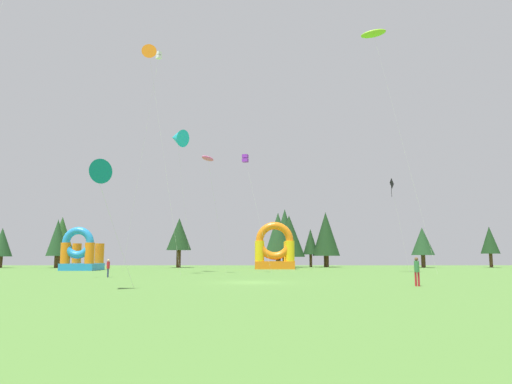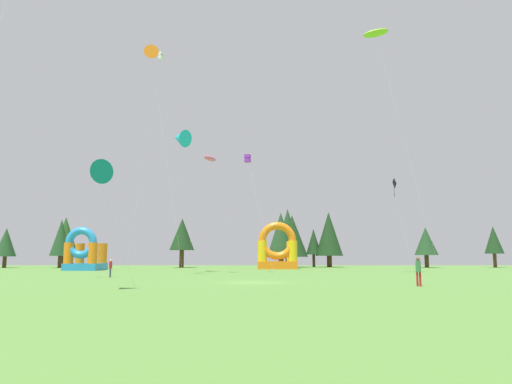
{
  "view_description": "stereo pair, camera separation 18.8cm",
  "coord_description": "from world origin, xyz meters",
  "px_view_note": "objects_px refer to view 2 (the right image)",
  "views": [
    {
      "loc": [
        0.16,
        -33.76,
        1.85
      ],
      "look_at": [
        0.0,
        7.28,
        7.4
      ],
      "focal_mm": 33.16,
      "sensor_mm": 36.0,
      "label": 1
    },
    {
      "loc": [
        0.35,
        -33.76,
        1.85
      ],
      "look_at": [
        0.0,
        7.28,
        7.4
      ],
      "focal_mm": 33.16,
      "sensor_mm": 36.0,
      "label": 2
    }
  ],
  "objects_px": {
    "kite_lime_parafoil": "(376,33)",
    "kite_white_box": "(161,57)",
    "kite_purple_box": "(248,159)",
    "kite_pink_parafoil": "(210,159)",
    "inflatable_orange_dome": "(84,255)",
    "person_midfield": "(110,267)",
    "inflatable_yellow_castle": "(277,252)",
    "kite_black_diamond": "(393,185)",
    "kite_cyan_delta": "(180,138)",
    "kite_orange_delta": "(152,55)",
    "kite_teal_delta": "(97,172)",
    "person_left_edge": "(418,269)"
  },
  "relations": [
    {
      "from": "kite_black_diamond",
      "to": "kite_cyan_delta",
      "type": "xyz_separation_m",
      "value": [
        -24.64,
        -0.88,
        5.32
      ]
    },
    {
      "from": "kite_cyan_delta",
      "to": "kite_pink_parafoil",
      "type": "height_order",
      "value": "kite_cyan_delta"
    },
    {
      "from": "kite_lime_parafoil",
      "to": "kite_black_diamond",
      "type": "bearing_deg",
      "value": 60.16
    },
    {
      "from": "kite_white_box",
      "to": "kite_cyan_delta",
      "type": "relative_size",
      "value": 1.6
    },
    {
      "from": "kite_teal_delta",
      "to": "kite_purple_box",
      "type": "bearing_deg",
      "value": 73.76
    },
    {
      "from": "kite_orange_delta",
      "to": "kite_teal_delta",
      "type": "xyz_separation_m",
      "value": [
        1.98,
        -20.07,
        -15.83
      ]
    },
    {
      "from": "kite_pink_parafoil",
      "to": "kite_black_diamond",
      "type": "bearing_deg",
      "value": 9.06
    },
    {
      "from": "kite_lime_parafoil",
      "to": "inflatable_yellow_castle",
      "type": "height_order",
      "value": "kite_lime_parafoil"
    },
    {
      "from": "kite_lime_parafoil",
      "to": "kite_pink_parafoil",
      "type": "bearing_deg",
      "value": 176.39
    },
    {
      "from": "kite_orange_delta",
      "to": "inflatable_orange_dome",
      "type": "height_order",
      "value": "kite_orange_delta"
    },
    {
      "from": "kite_white_box",
      "to": "kite_pink_parafoil",
      "type": "xyz_separation_m",
      "value": [
        6.58,
        -4.07,
        -13.45
      ]
    },
    {
      "from": "person_left_edge",
      "to": "inflatable_orange_dome",
      "type": "xyz_separation_m",
      "value": [
        -32.38,
        31.79,
        0.88
      ]
    },
    {
      "from": "kite_orange_delta",
      "to": "kite_pink_parafoil",
      "type": "bearing_deg",
      "value": 39.17
    },
    {
      "from": "kite_lime_parafoil",
      "to": "kite_white_box",
      "type": "bearing_deg",
      "value": 168.13
    },
    {
      "from": "kite_white_box",
      "to": "kite_orange_delta",
      "type": "xyz_separation_m",
      "value": [
        0.93,
        -8.67,
        -3.49
      ]
    },
    {
      "from": "kite_purple_box",
      "to": "kite_pink_parafoil",
      "type": "xyz_separation_m",
      "value": [
        -4.07,
        -1.9,
        -0.39
      ]
    },
    {
      "from": "kite_teal_delta",
      "to": "kite_pink_parafoil",
      "type": "distance_m",
      "value": 25.62
    },
    {
      "from": "kite_orange_delta",
      "to": "kite_pink_parafoil",
      "type": "distance_m",
      "value": 12.34
    },
    {
      "from": "person_midfield",
      "to": "kite_cyan_delta",
      "type": "bearing_deg",
      "value": -42.86
    },
    {
      "from": "kite_pink_parafoil",
      "to": "kite_lime_parafoil",
      "type": "bearing_deg",
      "value": -3.61
    },
    {
      "from": "person_midfield",
      "to": "kite_teal_delta",
      "type": "bearing_deg",
      "value": 169.11
    },
    {
      "from": "kite_white_box",
      "to": "kite_black_diamond",
      "type": "height_order",
      "value": "kite_white_box"
    },
    {
      "from": "kite_white_box",
      "to": "person_left_edge",
      "type": "xyz_separation_m",
      "value": [
        21.75,
        -25.28,
        -24.77
      ]
    },
    {
      "from": "kite_purple_box",
      "to": "kite_cyan_delta",
      "type": "bearing_deg",
      "value": 175.97
    },
    {
      "from": "kite_orange_delta",
      "to": "inflatable_yellow_castle",
      "type": "height_order",
      "value": "kite_orange_delta"
    },
    {
      "from": "kite_lime_parafoil",
      "to": "inflatable_yellow_castle",
      "type": "bearing_deg",
      "value": 119.76
    },
    {
      "from": "inflatable_yellow_castle",
      "to": "kite_white_box",
      "type": "bearing_deg",
      "value": -138.17
    },
    {
      "from": "kite_black_diamond",
      "to": "kite_purple_box",
      "type": "height_order",
      "value": "kite_purple_box"
    },
    {
      "from": "kite_black_diamond",
      "to": "inflatable_orange_dome",
      "type": "bearing_deg",
      "value": 169.21
    },
    {
      "from": "kite_white_box",
      "to": "inflatable_orange_dome",
      "type": "relative_size",
      "value": 4.82
    },
    {
      "from": "kite_black_diamond",
      "to": "kite_teal_delta",
      "type": "height_order",
      "value": "kite_black_diamond"
    },
    {
      "from": "inflatable_orange_dome",
      "to": "person_left_edge",
      "type": "bearing_deg",
      "value": -44.48
    },
    {
      "from": "inflatable_yellow_castle",
      "to": "inflatable_orange_dome",
      "type": "bearing_deg",
      "value": -165.6
    },
    {
      "from": "kite_lime_parafoil",
      "to": "person_midfield",
      "type": "bearing_deg",
      "value": -162.69
    },
    {
      "from": "inflatable_yellow_castle",
      "to": "kite_purple_box",
      "type": "bearing_deg",
      "value": -104.2
    },
    {
      "from": "kite_teal_delta",
      "to": "kite_pink_parafoil",
      "type": "bearing_deg",
      "value": 81.54
    },
    {
      "from": "kite_lime_parafoil",
      "to": "person_left_edge",
      "type": "relative_size",
      "value": 15.21
    },
    {
      "from": "kite_teal_delta",
      "to": "person_midfield",
      "type": "relative_size",
      "value": 4.63
    },
    {
      "from": "person_midfield",
      "to": "inflatable_yellow_castle",
      "type": "xyz_separation_m",
      "value": [
        15.44,
        26.24,
        1.41
      ]
    },
    {
      "from": "kite_pink_parafoil",
      "to": "kite_orange_delta",
      "type": "bearing_deg",
      "value": -140.83
    },
    {
      "from": "inflatable_orange_dome",
      "to": "person_midfield",
      "type": "bearing_deg",
      "value": -63.98
    },
    {
      "from": "inflatable_yellow_castle",
      "to": "kite_lime_parafoil",
      "type": "bearing_deg",
      "value": -60.24
    },
    {
      "from": "kite_teal_delta",
      "to": "person_midfield",
      "type": "bearing_deg",
      "value": 104.05
    },
    {
      "from": "kite_lime_parafoil",
      "to": "kite_cyan_delta",
      "type": "height_order",
      "value": "kite_lime_parafoil"
    },
    {
      "from": "kite_black_diamond",
      "to": "kite_orange_delta",
      "type": "bearing_deg",
      "value": -163.35
    },
    {
      "from": "kite_orange_delta",
      "to": "kite_lime_parafoil",
      "type": "xyz_separation_m",
      "value": [
        23.94,
        3.44,
        3.89
      ]
    },
    {
      "from": "kite_teal_delta",
      "to": "inflatable_yellow_castle",
      "type": "relative_size",
      "value": 1.1
    },
    {
      "from": "kite_lime_parafoil",
      "to": "person_midfield",
      "type": "height_order",
      "value": "kite_lime_parafoil"
    },
    {
      "from": "kite_orange_delta",
      "to": "kite_white_box",
      "type": "bearing_deg",
      "value": 96.13
    },
    {
      "from": "kite_purple_box",
      "to": "inflatable_yellow_castle",
      "type": "relative_size",
      "value": 2.01
    }
  ]
}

